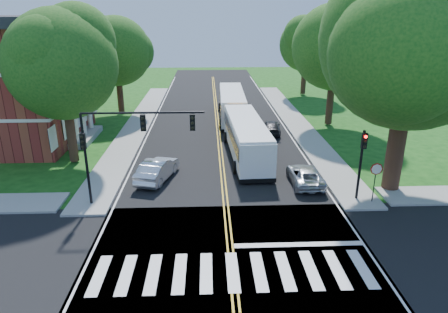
{
  "coord_description": "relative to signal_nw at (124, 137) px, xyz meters",
  "views": [
    {
      "loc": [
        -1.03,
        -15.71,
        11.15
      ],
      "look_at": [
        -0.02,
        8.26,
        2.4
      ],
      "focal_mm": 32.0,
      "sensor_mm": 36.0,
      "label": 1
    }
  ],
  "objects": [
    {
      "name": "tree_west_far",
      "position": [
        -5.14,
        23.57,
        2.62
      ],
      "size": [
        7.6,
        7.6,
        10.67
      ],
      "color": "#361E15",
      "rests_on": "ground"
    },
    {
      "name": "tree_west_near",
      "position": [
        -5.64,
        7.57,
        3.15
      ],
      "size": [
        8.0,
        8.0,
        11.4
      ],
      "color": "#361E15",
      "rests_on": "ground"
    },
    {
      "name": "sidewalk_nw",
      "position": [
        -2.44,
        18.57,
        -4.3
      ],
      "size": [
        2.6,
        40.0,
        0.15
      ],
      "primitive_type": "cube",
      "color": "gray",
      "rests_on": "ground"
    },
    {
      "name": "road",
      "position": [
        5.86,
        11.57,
        -4.37
      ],
      "size": [
        14.0,
        96.0,
        0.01
      ],
      "primitive_type": "cube",
      "color": "black",
      "rests_on": "ground"
    },
    {
      "name": "tree_east_mid",
      "position": [
        17.36,
        17.57,
        3.48
      ],
      "size": [
        8.4,
        8.4,
        11.93
      ],
      "color": "#361E15",
      "rests_on": "ground"
    },
    {
      "name": "edge_line_w",
      "position": [
        -0.94,
        15.57,
        -4.36
      ],
      "size": [
        0.12,
        70.0,
        0.01
      ],
      "primitive_type": "cube",
      "color": "silver",
      "rests_on": "road"
    },
    {
      "name": "hatchback",
      "position": [
        1.26,
        3.86,
        -3.6
      ],
      "size": [
        2.82,
        4.91,
        1.53
      ],
      "primitive_type": "imported",
      "rotation": [
        0.0,
        0.0,
        2.87
      ],
      "color": "silver",
      "rests_on": "road"
    },
    {
      "name": "tree_ne_big",
      "position": [
        16.86,
        1.57,
        5.24
      ],
      "size": [
        10.8,
        10.8,
        14.91
      ],
      "color": "#361E15",
      "rests_on": "ground"
    },
    {
      "name": "stop_bar",
      "position": [
        9.36,
        -4.83,
        -4.36
      ],
      "size": [
        6.6,
        0.4,
        0.01
      ],
      "primitive_type": "cube",
      "color": "silver",
      "rests_on": "road"
    },
    {
      "name": "cross_road",
      "position": [
        5.86,
        -6.43,
        -4.37
      ],
      "size": [
        60.0,
        12.0,
        0.01
      ],
      "primitive_type": "cube",
      "color": "black",
      "rests_on": "ground"
    },
    {
      "name": "center_line",
      "position": [
        5.86,
        15.57,
        -4.36
      ],
      "size": [
        0.36,
        70.0,
        0.01
      ],
      "primitive_type": "cube",
      "color": "gold",
      "rests_on": "road"
    },
    {
      "name": "bus_follow",
      "position": [
        7.48,
        20.5,
        -2.77
      ],
      "size": [
        3.04,
        11.78,
        3.03
      ],
      "rotation": [
        0.0,
        0.0,
        3.12
      ],
      "color": "white",
      "rests_on": "road"
    },
    {
      "name": "crosswalk",
      "position": [
        5.86,
        -6.93,
        -4.36
      ],
      "size": [
        12.6,
        3.0,
        0.01
      ],
      "primitive_type": "cube",
      "color": "silver",
      "rests_on": "road"
    },
    {
      "name": "dark_sedan",
      "position": [
        10.96,
        14.77,
        -3.76
      ],
      "size": [
        2.18,
        4.33,
        1.21
      ],
      "primitive_type": "imported",
      "rotation": [
        0.0,
        0.0,
        3.02
      ],
      "color": "black",
      "rests_on": "road"
    },
    {
      "name": "tree_east_far",
      "position": [
        18.36,
        33.57,
        2.48
      ],
      "size": [
        7.2,
        7.2,
        10.34
      ],
      "color": "#361E15",
      "rests_on": "ground"
    },
    {
      "name": "signal_nw",
      "position": [
        0.0,
        0.0,
        0.0
      ],
      "size": [
        7.15,
        0.46,
        5.66
      ],
      "color": "black",
      "rests_on": "ground"
    },
    {
      "name": "edge_line_e",
      "position": [
        12.66,
        15.57,
        -4.36
      ],
      "size": [
        0.12,
        70.0,
        0.01
      ],
      "primitive_type": "cube",
      "color": "silver",
      "rests_on": "road"
    },
    {
      "name": "bus_lead",
      "position": [
        7.89,
        8.37,
        -2.77
      ],
      "size": [
        3.23,
        11.82,
        3.03
      ],
      "rotation": [
        0.0,
        0.0,
        3.19
      ],
      "color": "white",
      "rests_on": "road"
    },
    {
      "name": "signal_ne",
      "position": [
        14.06,
        0.01,
        -1.41
      ],
      "size": [
        0.3,
        0.46,
        4.4
      ],
      "color": "black",
      "rests_on": "ground"
    },
    {
      "name": "stop_sign",
      "position": [
        14.86,
        -0.45,
        -2.35
      ],
      "size": [
        0.76,
        0.08,
        2.53
      ],
      "color": "black",
      "rests_on": "ground"
    },
    {
      "name": "ground",
      "position": [
        5.86,
        -6.43,
        -4.38
      ],
      "size": [
        140.0,
        140.0,
        0.0
      ],
      "primitive_type": "plane",
      "color": "#144411",
      "rests_on": "ground"
    },
    {
      "name": "suv",
      "position": [
        11.41,
        2.74,
        -3.76
      ],
      "size": [
        2.06,
        4.41,
        1.22
      ],
      "primitive_type": "imported",
      "rotation": [
        0.0,
        0.0,
        3.13
      ],
      "color": "silver",
      "rests_on": "road"
    },
    {
      "name": "sidewalk_ne",
      "position": [
        14.16,
        18.57,
        -4.3
      ],
      "size": [
        2.6,
        40.0,
        0.15
      ],
      "primitive_type": "cube",
      "color": "gray",
      "rests_on": "ground"
    }
  ]
}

